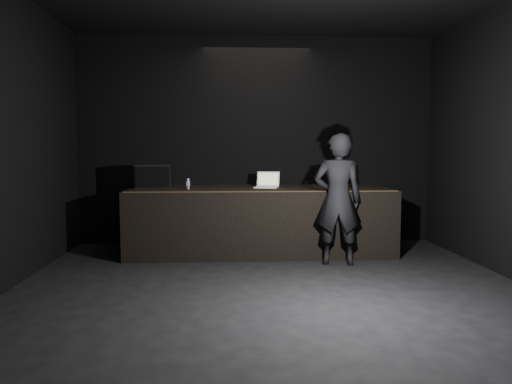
{
  "coord_description": "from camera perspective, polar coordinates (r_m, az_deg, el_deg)",
  "views": [
    {
      "loc": [
        -0.49,
        -5.02,
        1.61
      ],
      "look_at": [
        -0.08,
        2.3,
        0.97
      ],
      "focal_mm": 35.0,
      "sensor_mm": 36.0,
      "label": 1
    }
  ],
  "objects": [
    {
      "name": "ground",
      "position": [
        5.29,
        2.3,
        -12.77
      ],
      "size": [
        7.0,
        7.0,
        0.0
      ],
      "primitive_type": "plane",
      "color": "black",
      "rests_on": "ground"
    },
    {
      "name": "room_walls",
      "position": [
        5.06,
        2.38,
        9.63
      ],
      "size": [
        6.1,
        7.1,
        3.52
      ],
      "color": "black",
      "rests_on": "ground"
    },
    {
      "name": "stage_riser",
      "position": [
        7.84,
        0.37,
        -3.17
      ],
      "size": [
        4.0,
        1.5,
        1.0
      ],
      "primitive_type": "cube",
      "color": "black",
      "rests_on": "ground"
    },
    {
      "name": "riser_lip",
      "position": [
        7.08,
        0.74,
        0.07
      ],
      "size": [
        3.92,
        0.1,
        0.01
      ],
      "primitive_type": "cube",
      "color": "brown",
      "rests_on": "stage_riser"
    },
    {
      "name": "stage_monitor",
      "position": [
        7.96,
        -11.76,
        1.78
      ],
      "size": [
        0.6,
        0.48,
        0.36
      ],
      "rotation": [
        0.0,
        0.0,
        0.16
      ],
      "color": "black",
      "rests_on": "stage_riser"
    },
    {
      "name": "cable",
      "position": [
        8.27,
        -0.86,
        0.81
      ],
      "size": [
        0.96,
        0.4,
        0.02
      ],
      "primitive_type": "cylinder",
      "rotation": [
        0.0,
        1.57,
        0.38
      ],
      "color": "black",
      "rests_on": "stage_riser"
    },
    {
      "name": "laptop",
      "position": [
        7.85,
        1.29,
        0.98
      ],
      "size": [
        0.43,
        0.4,
        0.25
      ],
      "rotation": [
        0.0,
        0.0,
        -0.27
      ],
      "color": "white",
      "rests_on": "stage_riser"
    },
    {
      "name": "beer_can",
      "position": [
        7.6,
        -7.8,
        0.92
      ],
      "size": [
        0.07,
        0.07,
        0.16
      ],
      "color": "silver",
      "rests_on": "stage_riser"
    },
    {
      "name": "plastic_cup",
      "position": [
        8.07,
        5.75,
        0.94
      ],
      "size": [
        0.07,
        0.07,
        0.09
      ],
      "primitive_type": "cylinder",
      "color": "white",
      "rests_on": "stage_riser"
    },
    {
      "name": "wii_remote",
      "position": [
        7.28,
        9.08,
        0.21
      ],
      "size": [
        0.12,
        0.14,
        0.03
      ],
      "primitive_type": "cube",
      "rotation": [
        0.0,
        0.0,
        0.67
      ],
      "color": "white",
      "rests_on": "stage_riser"
    },
    {
      "name": "person",
      "position": [
        7.0,
        9.33,
        -0.83
      ],
      "size": [
        0.71,
        0.51,
        1.82
      ],
      "primitive_type": "imported",
      "rotation": [
        0.0,
        0.0,
        3.02
      ],
      "color": "black",
      "rests_on": "ground"
    }
  ]
}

